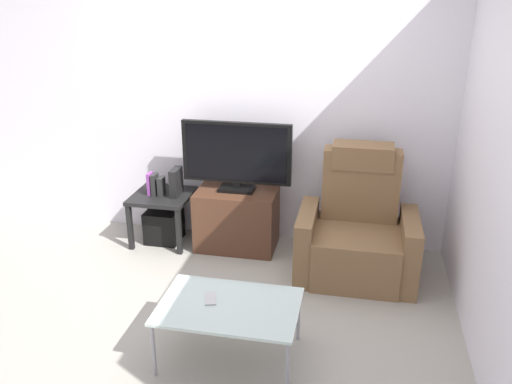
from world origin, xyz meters
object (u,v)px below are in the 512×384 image
Objects in this scene: book_leftmost at (150,184)px; coffee_table at (229,308)px; game_console at (176,182)px; recliner_armchair at (357,232)px; tv_stand at (237,219)px; television at (236,155)px; book_rightmost at (161,186)px; book_middle at (155,184)px; subwoofer_box at (164,225)px; cell_phone at (210,298)px; side_table at (162,202)px.

book_leftmost reaches higher than coffee_table.
game_console is 0.29× the size of coffee_table.
recliner_armchair reaches higher than coffee_table.
tv_stand is 0.68× the size of recliner_armchair.
coffee_table is at bearing -122.03° from recliner_armchair.
book_leftmost is (-0.82, -0.06, -0.31)m from television.
book_rightmost is 0.20× the size of coffee_table.
book_middle is 0.78× the size of game_console.
tv_stand is 1.14m from recliner_armchair.
coffee_table is at bearing -59.88° from game_console.
tv_stand is 0.74× the size of television.
television is at bearing 3.87° from book_leftmost.
subwoofer_box is at bearing -178.68° from tv_stand.
television is at bearing 164.92° from recliner_armchair.
cell_phone reaches higher than coffee_table.
tv_stand is 2.34× the size of subwoofer_box.
book_rightmost reaches higher than subwoofer_box.
book_middle reaches higher than book_rightmost.
book_rightmost is (-0.71, -0.06, -0.33)m from television.
side_table is 2.56× the size of book_leftmost.
book_rightmost is at bearing -167.55° from game_console.
side_table is (-1.83, 0.24, 0.03)m from recliner_armchair.
cell_phone is (0.91, -1.50, 0.00)m from side_table.
game_console is (0.15, 0.01, 0.45)m from subwoofer_box.
side_table is at bearing 124.13° from coffee_table.
television reaches higher than subwoofer_box.
television is at bearing 80.96° from cell_phone.
recliner_armchair reaches higher than subwoofer_box.
subwoofer_box is at bearing 180.00° from side_table.
game_console is at bearing 100.82° from cell_phone.
cell_phone is (-0.92, -1.26, 0.03)m from recliner_armchair.
cell_phone is at bearing -58.77° from side_table.
coffee_table is (0.32, -1.56, 0.09)m from tv_stand.
book_leftmost is at bearing -173.02° from game_console.
coffee_table is (0.32, -1.58, -0.53)m from television.
book_leftmost is 1.40× the size of cell_phone.
television reaches higher than book_rightmost.
game_console is (-0.58, -0.03, -0.29)m from television.
side_table is 1.72× the size of subwoofer_box.
side_table is 0.60× the size of coffee_table.
side_table is at bearing 20.32° from book_middle.
subwoofer_box is 0.44m from book_leftmost.
television reaches higher than book_middle.
television reaches higher than side_table.
book_middle is at bearing -177.29° from tv_stand.
side_table is 0.25m from subwoofer_box.
cell_phone is (0.19, -1.54, -0.50)m from television.
game_console is at bearing 120.12° from coffee_table.
game_console is (0.14, 0.01, 0.21)m from side_table.
book_leftmost is at bearing 172.44° from recliner_armchair.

